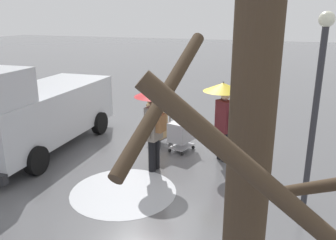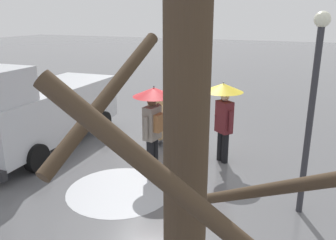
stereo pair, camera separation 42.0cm
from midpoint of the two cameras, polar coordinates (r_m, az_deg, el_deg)
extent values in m
plane|color=#5B5B5E|center=(10.47, -1.75, -4.43)|extent=(90.00, 90.00, 0.00)
cylinder|color=#ADAFB5|center=(8.07, -8.77, -11.43)|extent=(2.37, 2.37, 0.01)
cube|color=#B7BABF|center=(10.86, -20.97, 1.11)|extent=(2.17, 5.27, 1.40)
cylinder|color=black|center=(9.31, -21.83, -6.12)|extent=(0.27, 0.73, 0.72)
cylinder|color=black|center=(11.79, -12.07, -0.47)|extent=(0.27, 0.73, 0.72)
cylinder|color=black|center=(12.85, -19.70, 0.34)|extent=(0.27, 0.73, 0.72)
cube|color=#B2B2B7|center=(10.00, 1.06, -1.81)|extent=(0.70, 0.87, 0.56)
cube|color=#B2B2B7|center=(10.16, 1.05, -4.26)|extent=(0.63, 0.78, 0.04)
cylinder|color=#B2B2B7|center=(10.22, 2.38, 0.94)|extent=(0.57, 0.18, 0.04)
sphere|color=black|center=(9.85, 1.07, -5.53)|extent=(0.10, 0.10, 0.10)
sphere|color=black|center=(10.07, -0.91, -5.01)|extent=(0.10, 0.10, 0.10)
sphere|color=black|center=(10.32, 2.95, -4.46)|extent=(0.10, 0.10, 0.10)
sphere|color=black|center=(10.53, 1.02, -4.00)|extent=(0.10, 0.10, 0.10)
cylinder|color=red|center=(9.93, 0.36, -1.33)|extent=(0.14, 0.29, 0.69)
cube|color=#515156|center=(10.64, -2.74, -2.84)|extent=(0.64, 0.72, 0.03)
cylinder|color=#515156|center=(10.55, -0.81, 0.15)|extent=(0.04, 0.04, 1.10)
cylinder|color=#515156|center=(10.83, -2.63, 0.57)|extent=(0.04, 0.04, 1.10)
cylinder|color=black|center=(10.75, -0.72, -3.26)|extent=(0.11, 0.21, 0.20)
cylinder|color=black|center=(11.04, -2.66, -2.73)|extent=(0.11, 0.21, 0.20)
cube|color=tan|center=(10.57, -2.76, -1.78)|extent=(0.57, 0.59, 0.39)
cube|color=#A37F51|center=(10.46, -2.79, 0.17)|extent=(0.54, 0.53, 0.37)
cube|color=tan|center=(10.37, -2.81, 1.94)|extent=(0.58, 0.63, 0.30)
cube|color=#A37F51|center=(10.30, -2.83, 3.50)|extent=(0.54, 0.57, 0.28)
cylinder|color=black|center=(9.43, 8.05, -4.38)|extent=(0.18, 0.18, 0.82)
cylinder|color=black|center=(9.58, 7.30, -4.02)|extent=(0.18, 0.18, 0.82)
cube|color=#5B1E23|center=(9.24, 7.87, 0.61)|extent=(0.52, 0.49, 0.84)
sphere|color=beige|center=(9.10, 8.01, 3.87)|extent=(0.22, 0.22, 0.22)
cylinder|color=#5B1E23|center=(9.06, 8.89, -0.09)|extent=(0.10, 0.10, 0.55)
cylinder|color=#5B1E23|center=(9.30, 7.14, 2.16)|extent=(0.27, 0.30, 0.50)
cylinder|color=#333338|center=(9.22, 7.58, 3.02)|extent=(0.02, 0.02, 0.86)
cone|color=yellow|center=(9.13, 7.67, 5.34)|extent=(1.04, 1.04, 0.22)
sphere|color=#333338|center=(9.11, 7.70, 6.14)|extent=(0.04, 0.04, 0.04)
cylinder|color=black|center=(8.79, -4.00, -5.87)|extent=(0.18, 0.18, 0.82)
cylinder|color=black|center=(8.95, -3.30, -5.44)|extent=(0.18, 0.18, 0.82)
cube|color=slate|center=(8.59, -3.75, -0.53)|extent=(0.35, 0.48, 0.84)
sphere|color=brown|center=(8.44, -3.82, 2.96)|extent=(0.22, 0.22, 0.22)
cylinder|color=slate|center=(8.40, -4.70, -1.32)|extent=(0.10, 0.10, 0.55)
cylinder|color=slate|center=(8.68, -3.25, 1.18)|extent=(0.31, 0.15, 0.50)
cylinder|color=#333338|center=(8.56, -3.44, 2.07)|extent=(0.02, 0.02, 0.86)
cone|color=red|center=(8.47, -3.48, 4.55)|extent=(1.04, 1.04, 0.22)
sphere|color=#333338|center=(8.45, -3.50, 5.41)|extent=(0.04, 0.04, 0.04)
cube|color=brown|center=(8.47, -2.62, -0.47)|extent=(0.21, 0.32, 0.44)
cylinder|color=#423323|center=(2.44, 16.84, -10.70)|extent=(1.03, 0.74, 0.75)
cylinder|color=#423323|center=(2.02, -6.65, 3.82)|extent=(0.20, 1.06, 0.66)
cylinder|color=#423323|center=(1.40, 8.77, -11.65)|extent=(1.05, 0.41, 0.95)
cylinder|color=#2D2D33|center=(7.13, 21.05, -0.63)|extent=(0.12, 0.12, 3.60)
sphere|color=#EAEACC|center=(6.84, 22.79, 14.90)|extent=(0.28, 0.28, 0.28)
camera|label=1|loc=(0.21, -91.27, -0.39)|focal=37.44mm
camera|label=2|loc=(0.21, 88.73, 0.39)|focal=37.44mm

